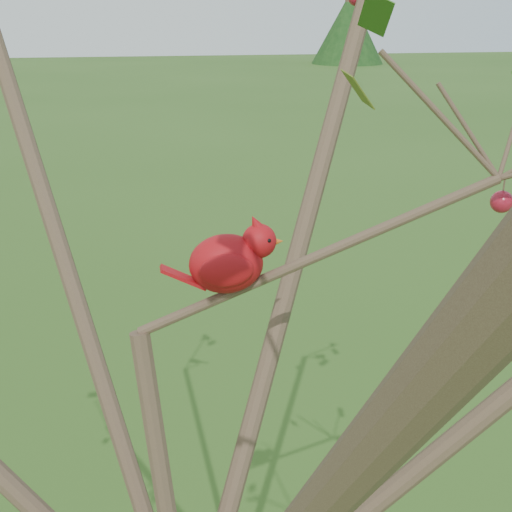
# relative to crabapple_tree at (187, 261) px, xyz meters

# --- Properties ---
(crabapple_tree) EXTENTS (2.35, 2.05, 2.95)m
(crabapple_tree) POSITION_rel_crabapple_tree_xyz_m (0.00, 0.00, 0.00)
(crabapple_tree) COLOR #453125
(crabapple_tree) RESTS_ON ground
(cardinal) EXTENTS (0.21, 0.10, 0.14)m
(cardinal) POSITION_rel_crabapple_tree_xyz_m (0.08, 0.11, -0.05)
(cardinal) COLOR #AB0E10
(cardinal) RESTS_ON ground
(distant_trees) EXTENTS (38.32, 17.39, 3.39)m
(distant_trees) POSITION_rel_crabapple_tree_xyz_m (3.61, 25.68, -0.67)
(distant_trees) COLOR #453125
(distant_trees) RESTS_ON ground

